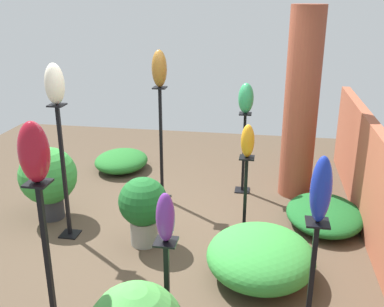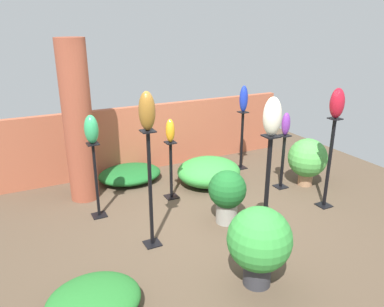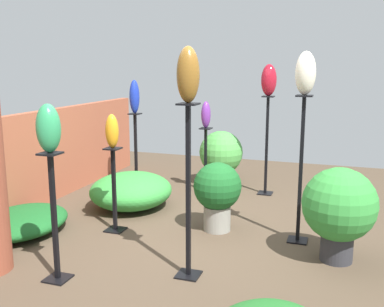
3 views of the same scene
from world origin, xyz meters
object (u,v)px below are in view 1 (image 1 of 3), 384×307
art_vase_ruby (34,152)px  art_vase_jade (246,98)px  pedestal_violet (167,300)px  pedestal_cobalt (310,295)px  pedestal_ruby (50,276)px  brick_pillar (301,105)px  pedestal_jade (244,157)px  art_vase_amber (248,141)px  art_vase_cobalt (321,190)px  potted_plant_mid_right (48,178)px  art_vase_ivory (55,84)px  potted_plant_back_center (143,206)px  pedestal_ivory (64,178)px  pedestal_bronze (161,149)px  art_vase_bronze (159,69)px  pedestal_amber (245,200)px  art_vase_violet (165,217)px

art_vase_ruby → art_vase_jade: bearing=158.7°
pedestal_violet → pedestal_cobalt: pedestal_cobalt is taller
pedestal_ruby → art_vase_ruby: (-0.00, 0.00, 0.95)m
brick_pillar → pedestal_jade: bearing=-85.9°
pedestal_ruby → pedestal_cobalt: bearing=98.3°
art_vase_amber → art_vase_cobalt: 1.79m
pedestal_violet → potted_plant_mid_right: size_ratio=1.04×
art_vase_ivory → potted_plant_back_center: (0.03, 0.88, -1.27)m
art_vase_jade → potted_plant_back_center: (1.56, -0.96, -0.85)m
art_vase_ruby → art_vase_cobalt: bearing=98.3°
pedestal_ivory → pedestal_ruby: 1.73m
pedestal_bronze → potted_plant_back_center: 1.16m
art_vase_bronze → art_vase_jade: (-0.43, 1.03, -0.42)m
pedestal_amber → pedestal_violet: size_ratio=1.01×
art_vase_ruby → art_vase_violet: 0.98m
pedestal_bronze → art_vase_ivory: size_ratio=3.57×
brick_pillar → pedestal_cobalt: (2.92, -0.05, -0.72)m
pedestal_ruby → art_vase_ruby: bearing=180.0°
pedestal_jade → art_vase_violet: (2.99, -0.38, 0.60)m
pedestal_jade → potted_plant_back_center: pedestal_jade is taller
pedestal_bronze → pedestal_amber: bearing=56.1°
art_vase_ivory → pedestal_ruby: bearing=21.0°
pedestal_amber → art_vase_jade: art_vase_jade is taller
pedestal_amber → potted_plant_mid_right: 2.32m
potted_plant_mid_right → pedestal_bronze: bearing=121.5°
brick_pillar → art_vase_amber: (1.23, -0.61, -0.12)m
pedestal_jade → art_vase_ruby: size_ratio=2.59×
pedestal_ruby → art_vase_ivory: size_ratio=3.29×
pedestal_jade → pedestal_ivory: (1.53, -1.84, 0.20)m
pedestal_violet → pedestal_ruby: bearing=-79.9°
pedestal_bronze → pedestal_jade: pedestal_bronze is taller
art_vase_amber → pedestal_violet: bearing=-14.7°
pedestal_jade → pedestal_ivory: bearing=-50.3°
potted_plant_mid_right → potted_plant_back_center: size_ratio=1.16×
pedestal_jade → art_vase_ruby: 3.54m
art_vase_cobalt → potted_plant_back_center: (-1.31, -1.61, -0.89)m
art_vase_violet → pedestal_ivory: bearing=-135.1°
art_vase_amber → potted_plant_back_center: art_vase_amber is taller
pedestal_violet → art_vase_ivory: art_vase_ivory is taller
art_vase_bronze → potted_plant_mid_right: (0.73, -1.20, -1.20)m
brick_pillar → art_vase_violet: (3.04, -1.09, -0.12)m
pedestal_ivory → potted_plant_mid_right: pedestal_ivory is taller
pedestal_amber → art_vase_cobalt: bearing=18.4°
brick_pillar → potted_plant_mid_right: (1.21, -2.93, -0.71)m
pedestal_violet → art_vase_amber: art_vase_amber is taller
pedestal_ruby → art_vase_cobalt: bearing=98.3°
pedestal_ivory → pedestal_jade: bearing=129.7°
potted_plant_mid_right → pedestal_violet: bearing=45.3°
pedestal_bronze → pedestal_violet: bearing=14.1°
potted_plant_back_center → art_vase_jade: bearing=148.2°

